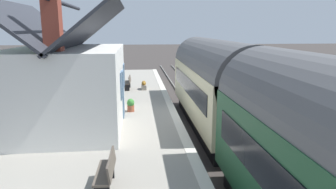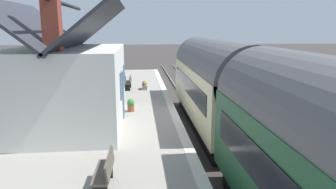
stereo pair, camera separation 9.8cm
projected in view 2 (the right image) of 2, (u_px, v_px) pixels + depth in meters
ground_plane at (199, 131)px, 14.69m from camera, size 160.00×160.00×0.00m
platform at (106, 125)px, 14.19m from camera, size 32.00×6.76×0.88m
platform_edge_coping at (174, 114)px, 14.39m from camera, size 32.00×0.36×0.02m
rail_near at (231, 129)px, 14.82m from camera, size 52.00×0.08×0.14m
rail_far at (202, 129)px, 14.69m from camera, size 52.00×0.08×0.14m
station_building at (69, 83)px, 12.57m from camera, size 6.64×4.54×6.32m
bench_near_building at (105, 171)px, 7.61m from camera, size 1.41×0.47×0.88m
bench_by_lamp at (129, 82)px, 20.19m from camera, size 1.42×0.48×0.88m
planter_bench_right at (131, 105)px, 14.81m from camera, size 0.36×0.36×0.63m
planter_under_sign at (98, 90)px, 18.00m from camera, size 0.44×0.44×0.82m
planter_edge_far at (145, 85)px, 20.21m from camera, size 0.79×0.32×0.56m
planter_corner_building at (123, 78)px, 23.31m from camera, size 0.87×0.32×0.56m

